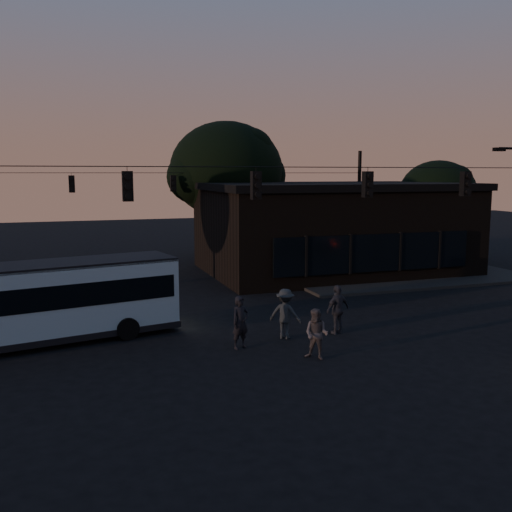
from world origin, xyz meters
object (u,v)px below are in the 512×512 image
object	(u,v)px
pedestrian_a	(240,322)
pedestrian_b	(317,334)
bus	(32,300)
pedestrian_d	(285,314)
pedestrian_c	(338,309)
building	(332,227)

from	to	relation	value
pedestrian_a	pedestrian_b	xyz separation A→B (m)	(1.99, -1.90, -0.08)
bus	pedestrian_d	bearing A→B (deg)	-25.74
pedestrian_d	pedestrian_b	bearing A→B (deg)	130.18
pedestrian_a	pedestrian_c	world-z (taller)	pedestrian_c
pedestrian_a	bus	bearing A→B (deg)	138.74
building	pedestrian_a	size ratio (longest dim) A/B	8.45
pedestrian_b	pedestrian_a	bearing A→B (deg)	-177.92
bus	building	bearing A→B (deg)	19.93
pedestrian_c	pedestrian_b	bearing A→B (deg)	32.31
bus	pedestrian_d	size ratio (longest dim) A/B	5.70
building	bus	xyz separation A→B (m)	(-16.74, -10.48, -1.10)
pedestrian_a	pedestrian_b	distance (m)	2.75
building	pedestrian_c	distance (m)	14.09
pedestrian_b	pedestrian_c	bearing A→B (deg)	96.71
pedestrian_a	pedestrian_d	world-z (taller)	pedestrian_d
pedestrian_d	pedestrian_a	bearing A→B (deg)	56.36
bus	pedestrian_a	size ratio (longest dim) A/B	5.73
pedestrian_c	bus	bearing A→B (deg)	-29.95
building	pedestrian_b	size ratio (longest dim) A/B	9.26
pedestrian_d	building	bearing A→B (deg)	-84.54
building	pedestrian_c	xyz separation A→B (m)	(-5.99, -12.63, -1.78)
building	pedestrian_d	distance (m)	15.06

